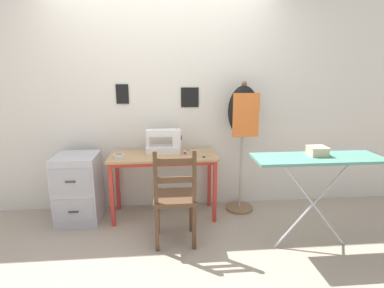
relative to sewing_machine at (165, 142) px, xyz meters
name	(u,v)px	position (x,y,z in m)	size (l,w,h in m)	color
ground_plane	(165,225)	(-0.02, -0.32, -0.85)	(14.00, 14.00, 0.00)	tan
wall_back	(162,101)	(-0.02, 0.22, 0.43)	(10.00, 0.06, 2.55)	silver
sewing_table	(163,163)	(-0.02, -0.09, -0.22)	(1.17, 0.48, 0.72)	tan
sewing_machine	(165,142)	(0.00, 0.00, 0.00)	(0.39, 0.17, 0.29)	white
fabric_bowl	(119,156)	(-0.49, -0.16, -0.10)	(0.11, 0.11, 0.04)	silver
scissors	(205,156)	(0.42, -0.20, -0.12)	(0.11, 0.12, 0.01)	silver
thread_spool_near_machine	(185,153)	(0.21, -0.10, -0.11)	(0.03, 0.03, 0.04)	purple
thread_spool_mid_table	(188,152)	(0.25, -0.07, -0.10)	(0.03, 0.03, 0.04)	silver
wooden_chair	(175,198)	(0.08, -0.66, -0.39)	(0.40, 0.38, 0.95)	#513823
filing_cabinet	(78,188)	(-0.95, -0.11, -0.47)	(0.45, 0.47, 0.74)	#B7B7BC
dress_form	(243,118)	(0.87, -0.01, 0.26)	(0.34, 0.32, 1.51)	#846647
ironing_board	(318,162)	(1.34, -0.84, -0.01)	(1.14, 0.37, 0.89)	#518E7A
storage_box	(317,151)	(1.35, -0.80, 0.07)	(0.16, 0.15, 0.08)	beige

